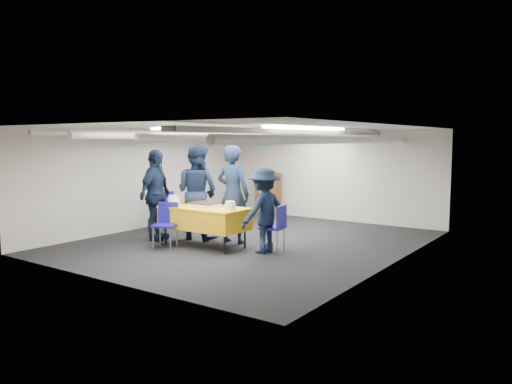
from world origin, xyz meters
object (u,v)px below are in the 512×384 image
at_px(podium, 268,194).
at_px(sailor_a, 233,194).
at_px(sailor_b, 197,192).
at_px(serving_table, 204,218).
at_px(sailor_c, 155,195).
at_px(sheet_cake, 205,205).
at_px(chair_near, 166,220).
at_px(sailor_d, 264,210).
at_px(chair_right, 276,224).
at_px(chair_left, 166,207).

xyz_separation_m(podium, sailor_a, (1.37, -3.31, 0.37)).
bearing_deg(podium, sailor_b, -81.35).
height_order(serving_table, sailor_c, sailor_c).
height_order(sailor_b, sailor_c, sailor_b).
relative_size(sheet_cake, sailor_a, 0.27).
height_order(sheet_cake, chair_near, chair_near).
bearing_deg(podium, sailor_d, -57.28).
bearing_deg(sailor_a, sheet_cake, 63.06).
xyz_separation_m(chair_right, sailor_d, (-0.18, -0.15, 0.25)).
bearing_deg(sheet_cake, podium, 106.25).
height_order(sailor_b, sailor_d, sailor_b).
relative_size(podium, sailor_b, 0.64).
distance_m(sailor_a, sailor_d, 1.07).
distance_m(podium, chair_right, 4.34).
relative_size(chair_near, sailor_a, 0.44).
xyz_separation_m(podium, chair_left, (-0.80, -3.01, -0.08)).
relative_size(serving_table, sheet_cake, 3.23).
distance_m(sailor_b, sailor_d, 1.86).
bearing_deg(podium, sailor_c, -91.44).
distance_m(sheet_cake, sailor_a, 0.64).
distance_m(serving_table, sheet_cake, 0.26).
relative_size(podium, sailor_d, 0.80).
bearing_deg(chair_right, sailor_a, 169.91).
relative_size(chair_right, sailor_c, 0.47).
distance_m(chair_near, chair_right, 2.11).
height_order(podium, chair_near, podium).
bearing_deg(chair_left, chair_near, -44.65).
height_order(chair_right, sailor_c, sailor_c).
relative_size(chair_left, sailor_d, 0.56).
height_order(serving_table, sailor_d, sailor_d).
height_order(podium, sailor_b, sailor_b).
bearing_deg(sailor_a, podium, -71.93).
xyz_separation_m(chair_left, sailor_c, (0.70, -0.99, 0.40)).
bearing_deg(sailor_b, chair_right, 172.31).
bearing_deg(chair_left, sheet_cake, -24.34).
height_order(sheet_cake, podium, podium).
bearing_deg(chair_near, sheet_cake, 45.66).
bearing_deg(sailor_b, serving_table, 136.84).
distance_m(chair_right, sailor_b, 2.06).
bearing_deg(sailor_a, sailor_b, 3.20).
relative_size(sheet_cake, chair_right, 0.62).
distance_m(chair_near, sailor_a, 1.41).
bearing_deg(sailor_b, chair_left, -22.40).
distance_m(sheet_cake, podium, 4.05).
relative_size(serving_table, podium, 1.38).
bearing_deg(chair_right, sailor_c, -169.65).
bearing_deg(sailor_b, sailor_a, -177.42).
bearing_deg(podium, chair_left, -104.81).
bearing_deg(sailor_d, serving_table, -69.60).
bearing_deg(sheet_cake, chair_near, -134.34).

